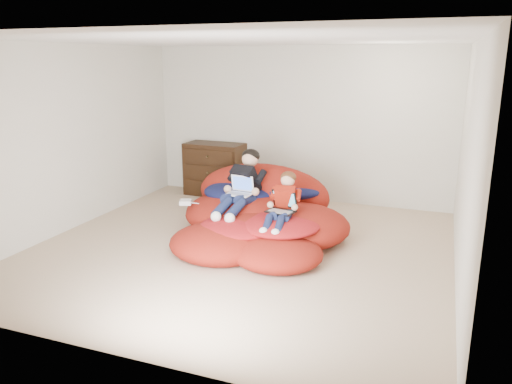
% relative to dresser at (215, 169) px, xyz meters
% --- Properties ---
extents(room_shell, '(5.10, 5.10, 2.77)m').
position_rel_dresser_xyz_m(room_shell, '(1.40, -2.23, -0.23)').
color(room_shell, tan).
rests_on(room_shell, ground).
extents(dresser, '(1.02, 0.58, 0.90)m').
position_rel_dresser_xyz_m(dresser, '(0.00, 0.00, 0.00)').
color(dresser, black).
rests_on(dresser, ground).
extents(beanbag_pile, '(2.38, 2.44, 0.91)m').
position_rel_dresser_xyz_m(beanbag_pile, '(1.44, -1.68, -0.19)').
color(beanbag_pile, maroon).
rests_on(beanbag_pile, ground).
extents(cream_pillow, '(0.49, 0.31, 0.31)m').
position_rel_dresser_xyz_m(cream_pillow, '(0.99, -0.84, 0.17)').
color(cream_pillow, white).
rests_on(cream_pillow, beanbag_pile).
extents(older_boy, '(0.40, 1.13, 0.76)m').
position_rel_dresser_xyz_m(older_boy, '(1.21, -1.68, 0.25)').
color(older_boy, black).
rests_on(older_boy, beanbag_pile).
extents(younger_boy, '(0.30, 0.86, 0.62)m').
position_rel_dresser_xyz_m(younger_boy, '(1.87, -2.01, 0.15)').
color(younger_boy, '#A21E0E').
rests_on(younger_boy, beanbag_pile).
extents(laptop_white, '(0.33, 0.29, 0.23)m').
position_rel_dresser_xyz_m(laptop_white, '(1.21, -1.76, 0.18)').
color(laptop_white, white).
rests_on(laptop_white, older_boy).
extents(laptop_black, '(0.37, 0.38, 0.24)m').
position_rel_dresser_xyz_m(laptop_black, '(1.87, -2.04, 0.10)').
color(laptop_black, black).
rests_on(laptop_black, younger_boy).
extents(power_adapter, '(0.20, 0.20, 0.06)m').
position_rel_dresser_xyz_m(power_adapter, '(0.46, -1.90, -0.03)').
color(power_adapter, white).
rests_on(power_adapter, beanbag_pile).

